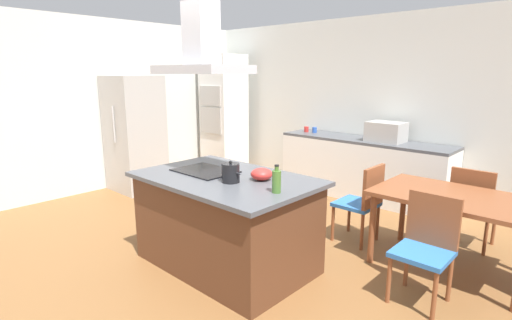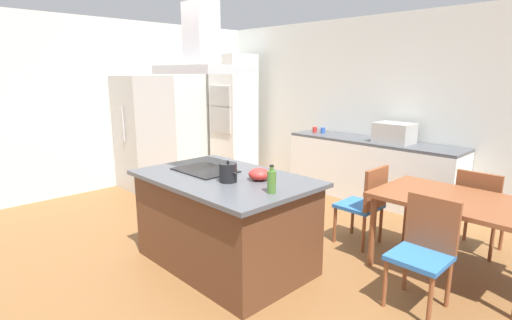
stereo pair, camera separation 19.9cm
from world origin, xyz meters
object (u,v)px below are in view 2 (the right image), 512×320
Objects in this scene: chair_facing_back_wall at (479,207)px; cooktop at (205,170)px; coffee_mug_red at (315,130)px; chair_at_left_end at (366,201)px; countertop_microwave at (394,133)px; refrigerator at (144,133)px; mixing_bowl at (259,174)px; range_hood at (201,46)px; dining_table at (457,207)px; wall_oven_stack at (234,113)px; coffee_mug_blue at (323,130)px; tea_kettle at (228,172)px; olive_oil_bottle at (272,181)px; chair_facing_island at (425,245)px.

cooktop is at bearing -133.51° from chair_facing_back_wall.
coffee_mug_red is 2.43m from chair_at_left_end.
countertop_microwave is 0.27× the size of refrigerator.
mixing_bowl is 1.31m from range_hood.
dining_table is (1.39, -1.50, -0.37)m from countertop_microwave.
chair_facing_back_wall is (0.92, 0.67, 0.00)m from chair_at_left_end.
cooktop is at bearing -126.64° from chair_at_left_end.
refrigerator reaches higher than cooktop.
coffee_mug_blue is at bearing 7.76° from wall_oven_stack.
tea_kettle is 4.12m from wall_oven_stack.
mixing_bowl is 0.23× the size of chair_facing_back_wall.
cooktop is 2.56× the size of olive_oil_bottle.
countertop_microwave is at bearing 98.25° from olive_oil_bottle.
coffee_mug_red is 3.17m from dining_table.
tea_kettle is 0.29m from mixing_bowl.
coffee_mug_red is at bearing 48.48° from refrigerator.
range_hood is at bearing -144.60° from dining_table.
coffee_mug_red is at bearing 151.59° from dining_table.
countertop_microwave is 1.24m from coffee_mug_blue.
chair_facing_island is 1.00× the size of chair_at_left_end.
range_hood is (0.00, 0.00, 1.20)m from cooktop.
dining_table is 0.68m from chair_facing_island.
coffee_mug_blue is 0.10× the size of chair_at_left_end.
coffee_mug_blue is 0.10× the size of chair_facing_back_wall.
chair_at_left_end is 1.00× the size of chair_facing_back_wall.
cooktop is at bearing 176.56° from olive_oil_bottle.
cooktop is at bearing -76.68° from coffee_mug_blue.
refrigerator is (-3.31, 0.64, -0.05)m from mixing_bowl.
mixing_bowl is 2.23× the size of coffee_mug_red.
tea_kettle is 3.22m from coffee_mug_blue.
countertop_microwave reaches higher than coffee_mug_red.
chair_facing_back_wall is (2.63, -0.86, -0.44)m from coffee_mug_blue.
cooktop is 2.39m from dining_table.
chair_facing_island is at bearing 28.91° from tea_kettle.
wall_oven_stack is 2.44× the size of range_hood.
countertop_microwave is 2.63m from chair_facing_island.
coffee_mug_blue reaches higher than chair_facing_back_wall.
cooktop is 0.67× the size of chair_facing_back_wall.
range_hood is at bearing 176.56° from olive_oil_bottle.
mixing_bowl is at bearing -136.89° from dining_table.
wall_oven_stack is 4.74m from dining_table.
olive_oil_bottle is 2.97m from countertop_microwave.
mixing_bowl is at bearing -64.54° from coffee_mug_blue.
cooktop is 1.20m from range_hood.
chair_facing_island is at bearing -39.81° from coffee_mug_blue.
coffee_mug_red reaches higher than cooktop.
chair_facing_back_wall is at bearing 90.00° from dining_table.
range_hood reaches higher than mixing_bowl.
coffee_mug_blue is at bearing 138.32° from chair_at_left_end.
olive_oil_bottle is (0.50, 0.04, 0.01)m from tea_kettle.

